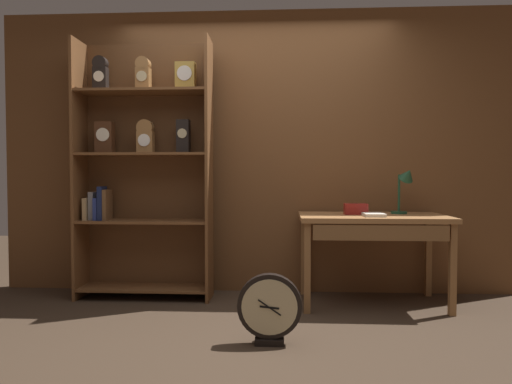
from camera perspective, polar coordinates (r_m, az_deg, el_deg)
name	(u,v)px	position (r m, az deg, el deg)	size (l,w,h in m)	color
ground_plane	(246,342)	(3.13, -1.28, -18.12)	(10.00, 10.00, 0.00)	#3D2D21
back_wood_panel	(257,152)	(4.29, 0.12, 4.98)	(4.80, 0.05, 2.60)	brown
bookshelf	(143,166)	(4.18, -13.86, 3.19)	(1.18, 0.33, 2.26)	brown
workbench	(373,226)	(3.94, 14.31, -4.08)	(1.21, 0.69, 0.75)	#9E6B3D
desk_lamp	(406,183)	(4.12, 18.08, 1.07)	(0.21, 0.21, 0.42)	#1E472D
toolbox_small	(356,209)	(3.97, 12.29, -2.08)	(0.19, 0.11, 0.09)	maroon
open_repair_manual	(374,215)	(3.84, 14.42, -2.74)	(0.16, 0.22, 0.03)	silver
round_clock_large	(270,308)	(3.03, 1.69, -14.24)	(0.41, 0.11, 0.45)	black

